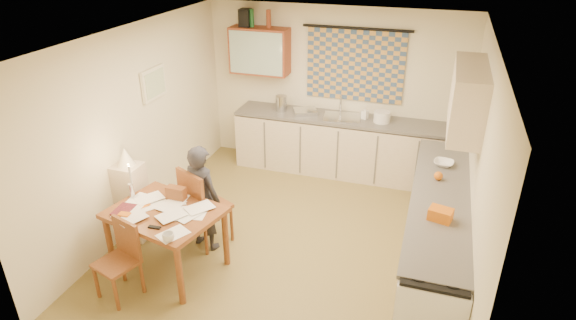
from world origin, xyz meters
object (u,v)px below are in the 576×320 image
(stove, at_px, (429,309))
(dining_table, at_px, (168,239))
(counter_back, at_px, (341,146))
(person, at_px, (202,198))
(counter_right, at_px, (435,232))
(chair_far, at_px, (207,219))
(shelf_stand, at_px, (133,202))

(stove, relative_size, dining_table, 0.69)
(counter_back, height_order, person, person)
(counter_right, bearing_deg, counter_back, 127.29)
(counter_right, distance_m, dining_table, 2.98)
(stove, relative_size, person, 0.68)
(counter_back, bearing_deg, counter_right, -52.71)
(counter_right, height_order, dining_table, counter_right)
(counter_right, relative_size, chair_far, 2.89)
(chair_far, distance_m, shelf_stand, 0.93)
(counter_right, bearing_deg, chair_far, -171.96)
(counter_right, bearing_deg, shelf_stand, -171.25)
(person, bearing_deg, counter_back, -101.49)
(chair_far, relative_size, person, 0.77)
(counter_right, bearing_deg, dining_table, -161.39)
(counter_right, xyz_separation_m, stove, (0.00, -1.27, 0.00))
(dining_table, relative_size, person, 0.99)
(chair_far, bearing_deg, counter_back, -90.93)
(counter_back, relative_size, shelf_stand, 3.31)
(counter_back, bearing_deg, dining_table, -114.79)
(dining_table, xyz_separation_m, person, (0.19, 0.51, 0.28))
(dining_table, bearing_deg, shelf_stand, 163.48)
(counter_back, distance_m, stove, 3.55)
(dining_table, distance_m, chair_far, 0.61)
(dining_table, height_order, chair_far, chair_far)
(stove, distance_m, chair_far, 2.79)
(person, bearing_deg, counter_right, -156.26)
(dining_table, distance_m, shelf_stand, 0.83)
(dining_table, relative_size, shelf_stand, 1.32)
(shelf_stand, bearing_deg, person, 6.20)
(dining_table, xyz_separation_m, shelf_stand, (-0.71, 0.41, 0.12))
(counter_back, height_order, stove, counter_back)
(stove, relative_size, chair_far, 0.89)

